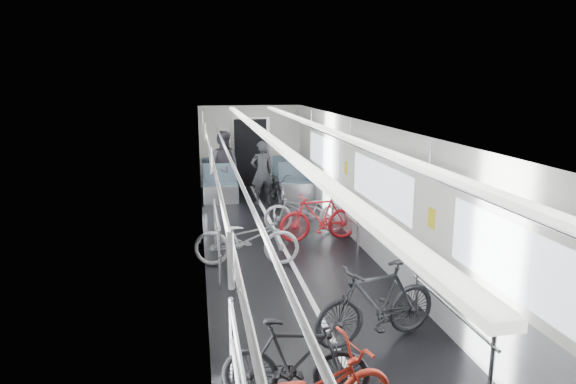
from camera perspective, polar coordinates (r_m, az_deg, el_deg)
name	(u,v)px	position (r m, az deg, el deg)	size (l,w,h in m)	color
car_shell	(278,183)	(10.23, -1.14, 1.01)	(3.02, 14.01, 2.41)	black
bike_left_mid	(296,361)	(5.31, 0.85, -18.27)	(0.42, 1.48, 0.89)	black
bike_left_far	(247,238)	(8.88, -4.62, -5.16)	(0.63, 1.81, 0.95)	silver
bike_right_near	(377,302)	(6.45, 9.84, -11.99)	(0.48, 1.68, 1.01)	black
bike_right_mid	(306,211)	(10.71, 1.98, -2.14)	(0.61, 1.75, 0.92)	#BABABF
bike_right_far	(319,217)	(10.16, 3.48, -2.77)	(0.46, 1.63, 0.98)	red
bike_aisle	(278,188)	(13.20, -1.16, 0.47)	(0.55, 1.58, 0.83)	black
person_standing	(262,172)	(13.17, -2.92, 2.20)	(0.59, 0.39, 1.63)	black
person_seated	(223,165)	(13.84, -7.25, 3.03)	(0.89, 0.69, 1.82)	#35313A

